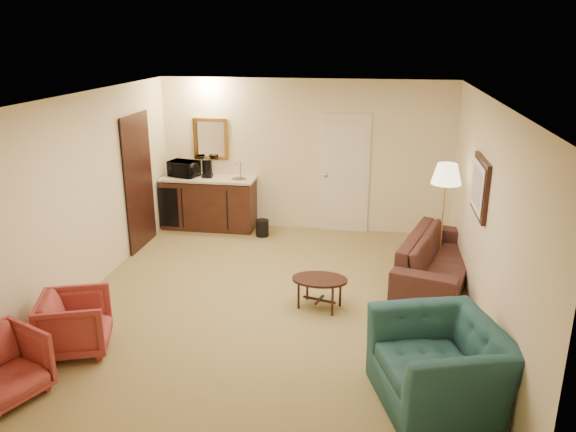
# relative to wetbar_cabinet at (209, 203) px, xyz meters

# --- Properties ---
(ground) EXTENTS (6.00, 6.00, 0.00)m
(ground) POSITION_rel_wetbar_cabinet_xyz_m (1.65, -2.72, -0.46)
(ground) COLOR olive
(ground) RESTS_ON ground
(room_walls) EXTENTS (5.02, 6.01, 2.61)m
(room_walls) POSITION_rel_wetbar_cabinet_xyz_m (1.55, -1.95, 1.26)
(room_walls) COLOR beige
(room_walls) RESTS_ON ground
(wetbar_cabinet) EXTENTS (1.64, 0.58, 0.92)m
(wetbar_cabinet) POSITION_rel_wetbar_cabinet_xyz_m (0.00, 0.00, 0.00)
(wetbar_cabinet) COLOR #381B12
(wetbar_cabinet) RESTS_ON ground
(sofa) EXTENTS (1.21, 2.25, 0.84)m
(sofa) POSITION_rel_wetbar_cabinet_xyz_m (3.80, -1.58, -0.04)
(sofa) COLOR black
(sofa) RESTS_ON ground
(teal_armchair) EXTENTS (1.13, 1.40, 1.06)m
(teal_armchair) POSITION_rel_wetbar_cabinet_xyz_m (3.55, -4.46, 0.07)
(teal_armchair) COLOR #1C4548
(teal_armchair) RESTS_ON ground
(rose_chair_near) EXTENTS (0.85, 0.87, 0.71)m
(rose_chair_near) POSITION_rel_wetbar_cabinet_xyz_m (-0.25, -4.15, -0.10)
(rose_chair_near) COLOR #9C3B33
(rose_chair_near) RESTS_ON ground
(rose_chair_far) EXTENTS (0.87, 0.89, 0.71)m
(rose_chair_far) POSITION_rel_wetbar_cabinet_xyz_m (-0.50, -5.05, -0.11)
(rose_chair_far) COLOR #9C3B33
(rose_chair_far) RESTS_ON ground
(coffee_table) EXTENTS (0.80, 0.64, 0.40)m
(coffee_table) POSITION_rel_wetbar_cabinet_xyz_m (2.25, -2.73, -0.26)
(coffee_table) COLOR black
(coffee_table) RESTS_ON ground
(floor_lamp) EXTENTS (0.56, 0.56, 1.59)m
(floor_lamp) POSITION_rel_wetbar_cabinet_xyz_m (3.85, -1.24, 0.34)
(floor_lamp) COLOR gold
(floor_lamp) RESTS_ON ground
(waste_bin) EXTENTS (0.27, 0.27, 0.28)m
(waste_bin) POSITION_rel_wetbar_cabinet_xyz_m (1.00, -0.27, -0.32)
(waste_bin) COLOR black
(waste_bin) RESTS_ON ground
(microwave) EXTENTS (0.55, 0.39, 0.34)m
(microwave) POSITION_rel_wetbar_cabinet_xyz_m (-0.44, 0.02, 0.63)
(microwave) COLOR black
(microwave) RESTS_ON wetbar_cabinet
(coffee_maker) EXTENTS (0.20, 0.20, 0.32)m
(coffee_maker) POSITION_rel_wetbar_cabinet_xyz_m (-0.01, 0.02, 0.62)
(coffee_maker) COLOR black
(coffee_maker) RESTS_ON wetbar_cabinet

